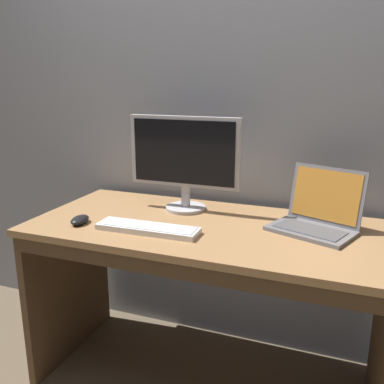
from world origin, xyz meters
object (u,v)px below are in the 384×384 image
object	(u,v)px
laptop_space_gray	(316,219)
computer_mouse	(80,220)
wired_keyboard	(148,228)
external_monitor	(184,159)

from	to	relation	value
laptop_space_gray	computer_mouse	size ratio (longest dim) A/B	3.51
wired_keyboard	computer_mouse	distance (m)	0.32
computer_mouse	laptop_space_gray	bearing A→B (deg)	8.21
external_monitor	wired_keyboard	world-z (taller)	external_monitor
wired_keyboard	computer_mouse	world-z (taller)	computer_mouse
laptop_space_gray	wired_keyboard	xyz separation A→B (m)	(-0.64, -0.26, -0.04)
laptop_space_gray	wired_keyboard	world-z (taller)	laptop_space_gray
laptop_space_gray	computer_mouse	bearing A→B (deg)	-164.03
laptop_space_gray	wired_keyboard	bearing A→B (deg)	-158.14
laptop_space_gray	wired_keyboard	distance (m)	0.69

